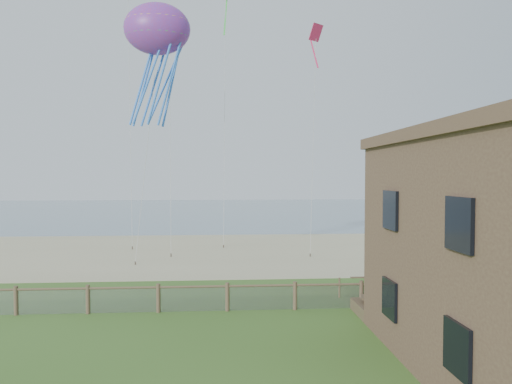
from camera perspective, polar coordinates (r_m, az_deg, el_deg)
ground at (r=15.10m, az=-3.50°, el=-21.15°), size 160.00×160.00×0.00m
sand_beach at (r=36.38m, az=-3.70°, el=-7.39°), size 72.00×20.00×0.02m
ocean at (r=80.11m, az=-3.78°, el=-2.25°), size 160.00×68.00×0.02m
chainlink_fence at (r=20.61m, az=-3.60°, el=-13.16°), size 36.20×0.20×1.25m
picnic_table at (r=20.80m, az=15.63°, el=-13.53°), size 2.13×1.80×0.78m
octopus_kite at (r=28.84m, az=-12.22°, el=15.53°), size 4.35×3.61×7.71m
kite_red at (r=30.78m, az=7.50°, el=17.92°), size 1.85×1.99×2.54m
kite_green at (r=35.90m, az=-3.82°, el=22.28°), size 2.31×2.20×3.29m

